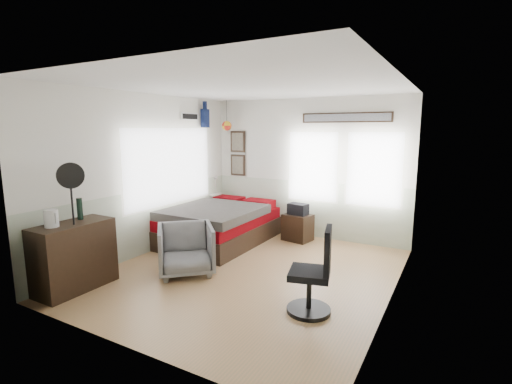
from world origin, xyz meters
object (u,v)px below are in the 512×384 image
bed (219,224)px  nightstand (298,227)px  dresser (74,256)px  task_chair (314,279)px  armchair (186,249)px

bed → nightstand: (1.26, 0.81, -0.09)m
dresser → task_chair: bearing=16.8°
nightstand → task_chair: size_ratio=0.49×
bed → dresser: (-0.48, -2.67, 0.11)m
dresser → nightstand: bearing=63.4°
dresser → armchair: (0.94, 1.14, -0.08)m
bed → dresser: bearing=-99.8°
dresser → nightstand: (1.74, 3.48, -0.20)m
nightstand → dresser: bearing=-106.1°
dresser → nightstand: dresser is taller
task_chair → armchair: bearing=159.0°
bed → task_chair: size_ratio=2.14×
dresser → task_chair: 3.15m
bed → nightstand: size_ratio=4.33×
nightstand → task_chair: (1.28, -2.57, 0.16)m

